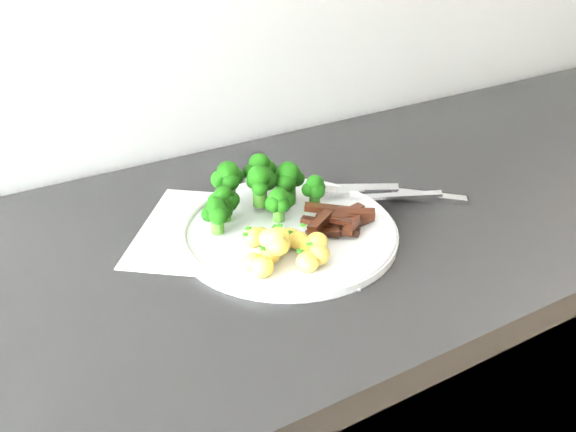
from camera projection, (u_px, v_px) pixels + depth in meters
name	position (u px, v px, depth m)	size (l,w,h in m)	color
recipe_paper	(251.00, 233.00, 0.81)	(0.36, 0.34, 0.00)	silver
plate	(288.00, 231.00, 0.81)	(0.28, 0.28, 0.02)	white
broccoli	(257.00, 187.00, 0.83)	(0.18, 0.11, 0.07)	#2D5D17
potatoes	(283.00, 247.00, 0.74)	(0.11, 0.10, 0.04)	#F6C557
beef_strips	(339.00, 220.00, 0.80)	(0.11, 0.08, 0.03)	black
fork	(377.00, 194.00, 0.87)	(0.16, 0.12, 0.02)	silver
knife	(407.00, 194.00, 0.89)	(0.19, 0.15, 0.02)	silver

